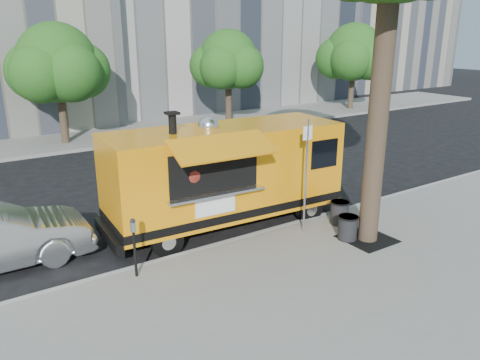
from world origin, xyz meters
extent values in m
plane|color=black|center=(0.00, 0.00, 0.00)|extent=(120.00, 120.00, 0.00)
cube|color=gray|center=(0.00, -4.00, 0.07)|extent=(60.00, 6.00, 0.15)
cube|color=#999993|center=(0.00, -0.93, 0.07)|extent=(60.00, 0.14, 0.16)
cube|color=gray|center=(0.00, 13.50, 0.07)|extent=(60.00, 5.00, 0.15)
cube|color=#A8A28C|center=(30.00, 24.00, 8.00)|extent=(16.00, 12.00, 16.00)
cylinder|color=#33261C|center=(2.60, -2.80, 3.40)|extent=(0.48, 0.48, 6.50)
cube|color=black|center=(2.60, -2.80, 0.15)|extent=(1.20, 1.20, 0.02)
cylinder|color=#33261C|center=(-1.00, 12.70, 1.45)|extent=(0.36, 0.36, 2.60)
sphere|color=#184913|center=(-1.00, 12.70, 3.85)|extent=(3.60, 3.60, 3.60)
cylinder|color=#33261C|center=(8.00, 12.40, 1.45)|extent=(0.36, 0.36, 2.60)
sphere|color=#184913|center=(8.00, 12.40, 3.74)|extent=(3.24, 3.24, 3.24)
cylinder|color=#33261C|center=(18.00, 12.60, 1.45)|extent=(0.36, 0.36, 2.60)
sphere|color=#184913|center=(18.00, 12.60, 3.91)|extent=(3.78, 3.78, 3.78)
cylinder|color=silver|center=(1.55, -1.55, 1.65)|extent=(0.06, 0.06, 3.00)
cube|color=white|center=(1.55, -1.55, 2.80)|extent=(0.28, 0.02, 0.35)
cylinder|color=black|center=(-3.00, -1.35, 0.68)|extent=(0.06, 0.06, 1.05)
cube|color=silver|center=(-3.00, -1.35, 1.30)|extent=(0.10, 0.08, 0.22)
sphere|color=black|center=(-3.00, -1.35, 1.43)|extent=(0.11, 0.11, 0.11)
cube|color=orange|center=(0.24, 0.20, 1.64)|extent=(6.46, 2.51, 2.30)
cube|color=black|center=(0.24, 0.20, 0.70)|extent=(6.48, 2.53, 0.21)
cube|color=black|center=(3.49, 0.01, 0.44)|extent=(0.30, 2.05, 0.29)
cube|color=black|center=(-3.01, 0.39, 0.44)|extent=(0.30, 2.05, 0.29)
cube|color=black|center=(3.43, 0.01, 2.00)|extent=(0.15, 1.72, 0.93)
cylinder|color=black|center=(2.38, -0.82, 0.39)|extent=(0.80, 0.32, 0.78)
cylinder|color=black|center=(2.48, 0.97, 0.39)|extent=(0.80, 0.32, 0.78)
cylinder|color=black|center=(-1.91, -0.58, 0.39)|extent=(0.80, 0.32, 0.78)
cylinder|color=black|center=(-1.81, 1.22, 0.39)|extent=(0.80, 0.32, 0.78)
cube|color=black|center=(-0.70, -0.76, 2.00)|extent=(2.35, 0.32, 1.03)
cube|color=silver|center=(-0.71, -0.92, 1.45)|extent=(2.56, 0.50, 0.06)
cube|color=orange|center=(-0.73, -1.27, 2.70)|extent=(2.49, 1.06, 0.41)
cube|color=white|center=(-0.70, -0.84, 1.15)|extent=(1.08, 0.10, 0.49)
cylinder|color=black|center=(-1.23, 0.28, 3.03)|extent=(0.20, 0.20, 0.54)
sphere|color=silver|center=(-0.14, 0.42, 2.83)|extent=(0.55, 0.55, 0.55)
sphere|color=maroon|center=(-1.22, -0.44, 1.95)|extent=(0.82, 0.82, 0.82)
cylinder|color=#FF590C|center=(-1.23, -0.67, 1.82)|extent=(0.34, 0.14, 0.33)
cylinder|color=black|center=(2.73, -1.67, 0.47)|extent=(0.49, 0.49, 0.64)
cylinder|color=black|center=(2.73, -1.67, 0.77)|extent=(0.53, 0.53, 0.04)
cylinder|color=black|center=(2.17, -2.52, 0.46)|extent=(0.48, 0.48, 0.62)
cylinder|color=black|center=(2.17, -2.52, 0.75)|extent=(0.52, 0.52, 0.04)
camera|label=1|loc=(-6.10, -10.08, 5.18)|focal=35.00mm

